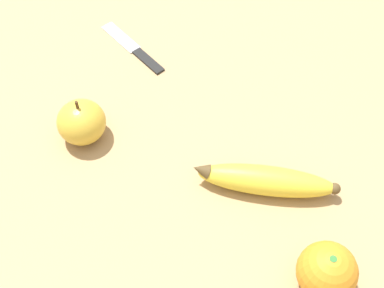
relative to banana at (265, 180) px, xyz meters
The scene contains 5 objects.
ground_plane 0.17m from the banana, 57.33° to the left, with size 3.00×3.00×0.00m, color tan.
banana is the anchor object (origin of this frame).
orange 0.15m from the banana, 145.44° to the right, with size 0.07×0.07×0.07m.
apple 0.28m from the banana, 81.47° to the left, with size 0.07×0.07×0.08m.
paring_knife 0.34m from the banana, 46.71° to the left, with size 0.11×0.13×0.01m.
Camera 1 is at (-0.50, -0.12, 0.64)m, focal length 50.00 mm.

